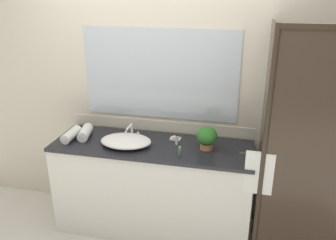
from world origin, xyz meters
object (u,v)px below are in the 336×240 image
Objects in this scene: amenity_bottle_lotion at (177,140)px; rolled_towel_near_edge at (71,134)px; potted_plant at (207,137)px; faucet at (132,133)px; rolled_towel_middle at (85,132)px; amenity_bottle_conditioner at (180,151)px; sink_basin at (126,141)px; soap_dish at (175,138)px.

amenity_bottle_lotion is 0.37× the size of rolled_towel_near_edge.
amenity_bottle_lotion is at bearing 174.07° from potted_plant.
amenity_bottle_lotion is at bearing -5.98° from faucet.
potted_plant reaches higher than amenity_bottle_lotion.
rolled_towel_middle is at bearing -179.60° from potted_plant.
rolled_towel_near_edge is (-0.54, -0.15, -0.00)m from faucet.
sink_basin is at bearing 169.08° from amenity_bottle_conditioner.
amenity_bottle_conditioner reaches higher than sink_basin.
soap_dish is at bearing 156.33° from potted_plant.
amenity_bottle_conditioner is 0.95m from rolled_towel_middle.
soap_dish is 0.11m from amenity_bottle_lotion.
faucet reaches higher than amenity_bottle_conditioner.
amenity_bottle_lotion is at bearing 5.92° from rolled_towel_near_edge.
faucet is at bearing 174.02° from amenity_bottle_lotion.
faucet is 0.57m from amenity_bottle_conditioner.
potted_plant is at bearing 41.82° from amenity_bottle_conditioner.
soap_dish is at bearing 12.34° from rolled_towel_near_edge.
soap_dish is at bearing 107.76° from amenity_bottle_conditioner.
rolled_towel_middle is at bearing -177.60° from amenity_bottle_lotion.
sink_basin is 2.70× the size of faucet.
soap_dish is at bearing 8.32° from faucet.
faucet reaches higher than soap_dish.
rolled_towel_near_edge is 0.13m from rolled_towel_middle.
amenity_bottle_lotion is at bearing -73.07° from soap_dish.
soap_dish is (0.41, 0.22, -0.02)m from sink_basin.
amenity_bottle_conditioner is at bearing -26.81° from faucet.
amenity_bottle_lotion reaches higher than sink_basin.
faucet is (0.00, 0.16, 0.01)m from sink_basin.
sink_basin is 1.87× the size of rolled_towel_middle.
amenity_bottle_conditioner is 1.05m from rolled_towel_near_edge.
rolled_towel_middle is (-0.43, -0.08, -0.00)m from faucet.
potted_plant reaches higher than rolled_towel_middle.
amenity_bottle_lotion is 0.87m from rolled_towel_middle.
potted_plant reaches higher than faucet.
potted_plant is 0.35m from soap_dish.
faucet is 0.84× the size of potted_plant.
rolled_towel_near_edge is (-0.54, 0.01, 0.01)m from sink_basin.
potted_plant is 1.14m from rolled_towel_middle.
rolled_towel_middle reaches higher than sink_basin.
sink_basin is at bearing -10.12° from rolled_towel_middle.
potted_plant is 0.82× the size of rolled_towel_middle.
potted_plant is at bearing -5.96° from faucet.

